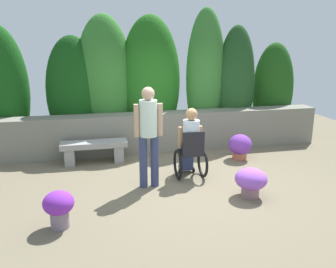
{
  "coord_description": "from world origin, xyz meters",
  "views": [
    {
      "loc": [
        -1.57,
        -5.74,
        2.51
      ],
      "look_at": [
        -0.24,
        0.25,
        0.85
      ],
      "focal_mm": 37.41,
      "sensor_mm": 36.0,
      "label": 1
    }
  ],
  "objects_px": {
    "flower_pot_terracotta_by_wall": "(240,146)",
    "flower_pot_red_accent": "(251,181)",
    "person_in_wheelchair": "(190,145)",
    "flower_pot_purple_near": "(59,206)",
    "stone_bench": "(94,149)",
    "person_standing_companion": "(149,131)"
  },
  "relations": [
    {
      "from": "stone_bench",
      "to": "person_standing_companion",
      "type": "distance_m",
      "value": 1.86
    },
    {
      "from": "person_standing_companion",
      "to": "flower_pot_purple_near",
      "type": "distance_m",
      "value": 1.95
    },
    {
      "from": "flower_pot_terracotta_by_wall",
      "to": "person_in_wheelchair",
      "type": "bearing_deg",
      "value": -150.53
    },
    {
      "from": "person_in_wheelchair",
      "to": "flower_pot_red_accent",
      "type": "relative_size",
      "value": 2.53
    },
    {
      "from": "flower_pot_purple_near",
      "to": "stone_bench",
      "type": "bearing_deg",
      "value": 78.68
    },
    {
      "from": "stone_bench",
      "to": "person_standing_companion",
      "type": "relative_size",
      "value": 0.77
    },
    {
      "from": "flower_pot_red_accent",
      "to": "flower_pot_purple_near",
      "type": "bearing_deg",
      "value": -173.25
    },
    {
      "from": "stone_bench",
      "to": "flower_pot_purple_near",
      "type": "relative_size",
      "value": 2.56
    },
    {
      "from": "person_in_wheelchair",
      "to": "flower_pot_red_accent",
      "type": "distance_m",
      "value": 1.32
    },
    {
      "from": "person_in_wheelchair",
      "to": "flower_pot_terracotta_by_wall",
      "type": "height_order",
      "value": "person_in_wheelchair"
    },
    {
      "from": "flower_pot_terracotta_by_wall",
      "to": "person_standing_companion",
      "type": "bearing_deg",
      "value": -154.53
    },
    {
      "from": "stone_bench",
      "to": "flower_pot_red_accent",
      "type": "bearing_deg",
      "value": -43.09
    },
    {
      "from": "person_standing_companion",
      "to": "flower_pot_red_accent",
      "type": "xyz_separation_m",
      "value": [
        1.56,
        -0.77,
        -0.74
      ]
    },
    {
      "from": "flower_pot_terracotta_by_wall",
      "to": "flower_pot_red_accent",
      "type": "bearing_deg",
      "value": -108.43
    },
    {
      "from": "stone_bench",
      "to": "flower_pot_terracotta_by_wall",
      "type": "distance_m",
      "value": 3.11
    },
    {
      "from": "person_in_wheelchair",
      "to": "person_standing_companion",
      "type": "xyz_separation_m",
      "value": [
        -0.82,
        -0.27,
        0.4
      ]
    },
    {
      "from": "flower_pot_purple_near",
      "to": "flower_pot_red_accent",
      "type": "height_order",
      "value": "flower_pot_purple_near"
    },
    {
      "from": "flower_pot_terracotta_by_wall",
      "to": "flower_pot_red_accent",
      "type": "height_order",
      "value": "flower_pot_terracotta_by_wall"
    },
    {
      "from": "stone_bench",
      "to": "flower_pot_purple_near",
      "type": "bearing_deg",
      "value": -102.59
    },
    {
      "from": "stone_bench",
      "to": "flower_pot_purple_near",
      "type": "height_order",
      "value": "flower_pot_purple_near"
    },
    {
      "from": "flower_pot_purple_near",
      "to": "person_standing_companion",
      "type": "bearing_deg",
      "value": 38.01
    },
    {
      "from": "person_in_wheelchair",
      "to": "flower_pot_purple_near",
      "type": "xyz_separation_m",
      "value": [
        -2.25,
        -1.39,
        -0.31
      ]
    }
  ]
}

